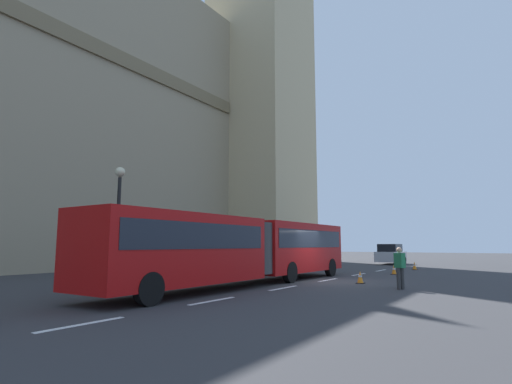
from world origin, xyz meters
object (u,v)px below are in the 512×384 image
object	(u,v)px
traffic_cone_west	(360,277)
street_lamp	(118,216)
sedan_lead	(391,254)
traffic_cone_middle	(394,270)
traffic_cone_east	(415,266)
pedestrian_near_cones	(400,267)
articulated_bus	(247,246)

from	to	relation	value
traffic_cone_west	street_lamp	xyz separation A→B (m)	(-7.13, 8.48, 2.77)
sedan_lead	traffic_cone_middle	size ratio (longest dim) A/B	7.59
traffic_cone_west	street_lamp	bearing A→B (deg)	130.06
traffic_cone_middle	traffic_cone_east	size ratio (longest dim) A/B	1.00
traffic_cone_middle	pedestrian_near_cones	distance (m)	8.66
articulated_bus	sedan_lead	size ratio (longest dim) A/B	3.73
traffic_cone_east	street_lamp	world-z (taller)	street_lamp
traffic_cone_east	street_lamp	xyz separation A→B (m)	(-19.29, 8.29, 2.77)
traffic_cone_middle	street_lamp	distance (m)	16.34
traffic_cone_middle	pedestrian_near_cones	size ratio (longest dim) A/B	0.34
traffic_cone_middle	sedan_lead	bearing A→B (deg)	15.71
sedan_lead	street_lamp	bearing A→B (deg)	170.24
pedestrian_near_cones	sedan_lead	bearing A→B (deg)	15.95
articulated_bus	sedan_lead	xyz separation A→B (m)	(23.30, -0.11, -0.83)
traffic_cone_middle	traffic_cone_east	world-z (taller)	same
sedan_lead	pedestrian_near_cones	world-z (taller)	sedan_lead
sedan_lead	traffic_cone_west	bearing A→B (deg)	-168.90
traffic_cone_east	pedestrian_near_cones	distance (m)	13.98
articulated_bus	street_lamp	world-z (taller)	street_lamp
sedan_lead	traffic_cone_west	distance (m)	20.09
articulated_bus	traffic_cone_west	distance (m)	5.56
street_lamp	traffic_cone_west	bearing A→B (deg)	-49.94
articulated_bus	traffic_cone_middle	size ratio (longest dim) A/B	28.31
street_lamp	articulated_bus	bearing A→B (deg)	-51.89
traffic_cone_west	pedestrian_near_cones	bearing A→B (deg)	-125.67
sedan_lead	traffic_cone_east	bearing A→B (deg)	-154.01
sedan_lead	traffic_cone_middle	distance (m)	13.53
street_lamp	traffic_cone_middle	bearing A→B (deg)	-30.91
traffic_cone_east	traffic_cone_middle	bearing A→B (deg)	179.81
articulated_bus	traffic_cone_middle	distance (m)	11.05
sedan_lead	traffic_cone_east	world-z (taller)	sedan_lead
traffic_cone_west	traffic_cone_middle	bearing A→B (deg)	1.76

